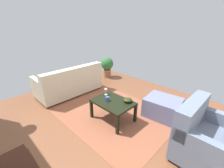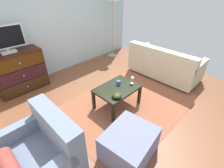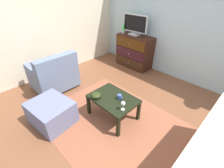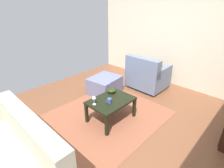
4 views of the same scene
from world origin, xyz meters
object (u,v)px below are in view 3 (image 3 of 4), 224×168
at_px(wine_glass, 123,104).
at_px(mug, 120,97).
at_px(tv, 135,24).
at_px(bowl_decorative, 96,95).
at_px(dresser, 134,51).
at_px(coffee_table, 113,100).
at_px(ottoman, 52,113).
at_px(lava_lamp, 123,28).
at_px(armchair, 54,74).

bearing_deg(wine_glass, mug, 143.80).
relative_size(tv, bowl_decorative, 4.27).
bearing_deg(wine_glass, dresser, 124.17).
xyz_separation_m(wine_glass, bowl_decorative, (-0.53, -0.09, -0.08)).
distance_m(dresser, coffee_table, 2.20).
bearing_deg(bowl_decorative, coffee_table, 41.46).
distance_m(bowl_decorative, ottoman, 0.83).
distance_m(lava_lamp, wine_glass, 2.71).
height_order(wine_glass, armchair, armchair).
bearing_deg(mug, armchair, -169.13).
xyz_separation_m(tv, bowl_decorative, (0.90, -2.14, -0.71)).
distance_m(dresser, armchair, 2.27).
xyz_separation_m(mug, armchair, (-1.71, -0.33, -0.12)).
height_order(coffee_table, wine_glass, wine_glass).
relative_size(tv, ottoman, 1.06).
relative_size(lava_lamp, ottoman, 0.47).
bearing_deg(coffee_table, lava_lamp, 127.94).
distance_m(tv, lava_lamp, 0.37).
bearing_deg(bowl_decorative, lava_lamp, 120.99).
distance_m(lava_lamp, bowl_decorative, 2.49).
bearing_deg(bowl_decorative, mug, 38.09).
relative_size(mug, ottoman, 0.16).
distance_m(lava_lamp, armchair, 2.27).
distance_m(mug, bowl_decorative, 0.41).
xyz_separation_m(mug, ottoman, (-0.76, -0.90, -0.26)).
bearing_deg(bowl_decorative, ottoman, -123.95).
xyz_separation_m(coffee_table, armchair, (-1.61, -0.27, -0.02)).
distance_m(wine_glass, armchair, 1.94).
height_order(wine_glass, ottoman, wine_glass).
bearing_deg(armchair, tv, 77.68).
bearing_deg(bowl_decorative, armchair, -176.81).
height_order(mug, armchair, armchair).
distance_m(dresser, wine_glass, 2.45).
xyz_separation_m(tv, ottoman, (0.47, -2.80, -0.97)).
bearing_deg(armchair, mug, 10.87).
xyz_separation_m(lava_lamp, armchair, (-0.14, -2.15, -0.69)).
relative_size(tv, armchair, 0.83).
bearing_deg(ottoman, wine_glass, 37.45).
bearing_deg(tv, dresser, -20.51).
bearing_deg(ottoman, dresser, 98.26).
xyz_separation_m(dresser, armchair, (-0.55, -2.20, -0.10)).
relative_size(coffee_table, bowl_decorative, 4.62).
height_order(tv, ottoman, tv).
bearing_deg(dresser, lava_lamp, -173.91).
relative_size(dresser, ottoman, 1.45).
xyz_separation_m(lava_lamp, bowl_decorative, (1.25, -2.08, -0.57)).
xyz_separation_m(lava_lamp, mug, (1.57, -1.83, -0.57)).
height_order(dresser, bowl_decorative, dresser).
relative_size(lava_lamp, mug, 2.89).
bearing_deg(lava_lamp, armchair, -93.78).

